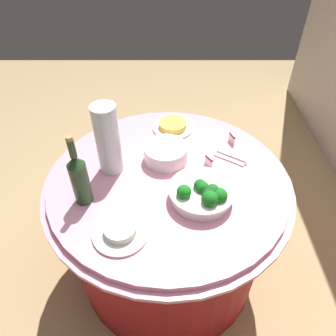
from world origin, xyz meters
TOP-DOWN VIEW (x-y plane):
  - ground_plane at (0.00, 0.00)m, footprint 6.00×6.00m
  - buffet_table at (0.00, 0.00)m, footprint 1.16×1.16m
  - broccoli_bowl at (0.15, 0.14)m, footprint 0.28×0.28m
  - plate_stack at (-0.12, -0.01)m, footprint 0.21×0.21m
  - wine_bottle at (0.15, -0.36)m, footprint 0.07×0.07m
  - decorative_fruit_vase at (-0.05, -0.27)m, footprint 0.11×0.11m
  - serving_tongs at (-0.12, 0.31)m, footprint 0.12×0.16m
  - food_plate_rice at (0.32, -0.18)m, footprint 0.22×0.22m
  - food_plate_fried_egg at (-0.38, 0.03)m, footprint 0.22×0.22m
  - label_placard_front at (-0.07, 0.19)m, footprint 0.05×0.03m
  - label_placard_mid at (-0.26, 0.33)m, footprint 0.05×0.02m

SIDE VIEW (x-z plane):
  - ground_plane at x=0.00m, z-range 0.00..0.00m
  - buffet_table at x=0.00m, z-range 0.01..0.75m
  - serving_tongs at x=-0.12m, z-range 0.74..0.75m
  - food_plate_rice at x=0.32m, z-range 0.73..0.78m
  - food_plate_fried_egg at x=-0.38m, z-range 0.74..0.78m
  - label_placard_front at x=-0.07m, z-range 0.74..0.80m
  - label_placard_mid at x=-0.26m, z-range 0.74..0.80m
  - plate_stack at x=-0.12m, z-range 0.74..0.82m
  - broccoli_bowl at x=0.15m, z-range 0.73..0.84m
  - wine_bottle at x=0.15m, z-range 0.70..1.04m
  - decorative_fruit_vase at x=-0.05m, z-range 0.72..1.06m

